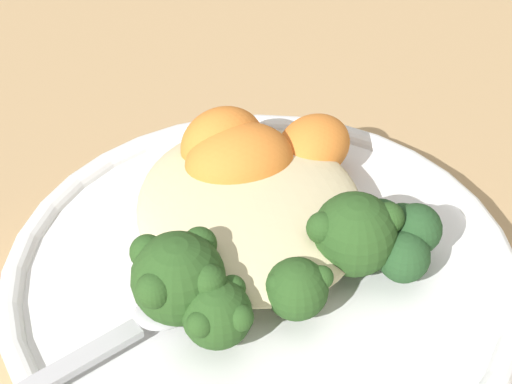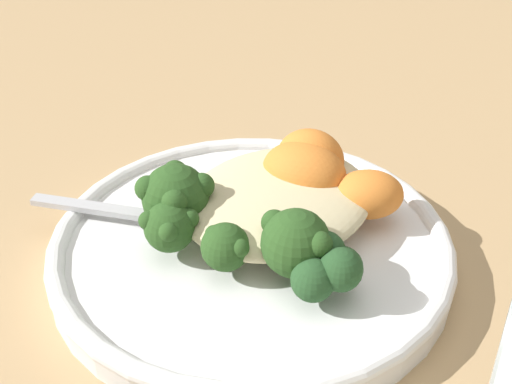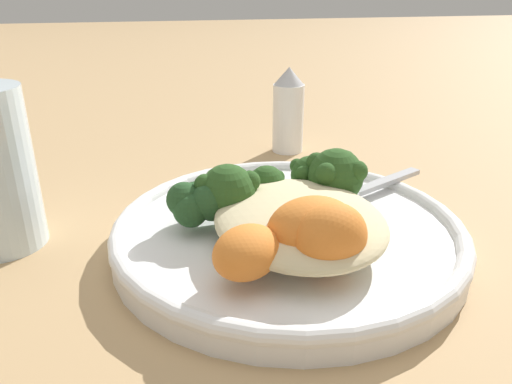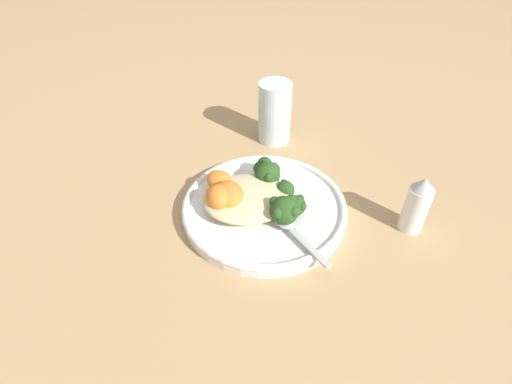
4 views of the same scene
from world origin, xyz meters
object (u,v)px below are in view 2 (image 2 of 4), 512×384
Objects in this scene: sweet_potato_chunk_2 at (368,194)px; kale_tuft at (324,268)px; broccoli_stalk_0 at (184,198)px; spoon at (149,214)px; broccoli_stalk_3 at (286,239)px; broccoli_stalk_1 at (184,224)px; plate at (252,249)px; quinoa_mound at (283,202)px; sweet_potato_chunk_0 at (306,174)px; sweet_potato_chunk_1 at (310,159)px; broccoli_stalk_2 at (237,234)px.

sweet_potato_chunk_2 and kale_tuft have the same top height.
broccoli_stalk_0 reaches higher than spoon.
spoon is at bearing -133.40° from broccoli_stalk_3.
broccoli_stalk_1 and sweet_potato_chunk_2 have the same top height.
broccoli_stalk_1 is (0.03, -0.03, 0.02)m from plate.
broccoli_stalk_0 is at bearing -44.52° from sweet_potato_chunk_2.
quinoa_mound reaches higher than spoon.
quinoa_mound is 2.93× the size of sweet_potato_chunk_2.
broccoli_stalk_0 is 0.08m from sweet_potato_chunk_0.
quinoa_mound is 1.31× the size of broccoli_stalk_3.
spoon is at bearing -22.81° from broccoli_stalk_0.
plate is 0.07m from sweet_potato_chunk_1.
sweet_potato_chunk_1 reaches higher than sweet_potato_chunk_2.
kale_tuft is 0.40× the size of spoon.
sweet_potato_chunk_0 reaches higher than quinoa_mound.
broccoli_stalk_1 is at bearing -17.75° from sweet_potato_chunk_0.
quinoa_mound is 1.81× the size of broccoli_stalk_0.
quinoa_mound is 0.07m from kale_tuft.
broccoli_stalk_2 is at bearing 6.64° from sweet_potato_chunk_1.
plate is at bearing 5.80° from sweet_potato_chunk_1.
broccoli_stalk_3 is 2.24× the size of sweet_potato_chunk_2.
plate is 1.91× the size of quinoa_mound.
kale_tuft is (-0.02, 0.09, 0.00)m from broccoli_stalk_1.
broccoli_stalk_1 reaches higher than broccoli_stalk_2.
broccoli_stalk_0 is 0.03m from spoon.
sweet_potato_chunk_1 is at bearing -166.39° from quinoa_mound.
kale_tuft reaches higher than quinoa_mound.
broccoli_stalk_3 is 0.07m from sweet_potato_chunk_2.
broccoli_stalk_1 reaches higher than quinoa_mound.
sweet_potato_chunk_0 is 1.30× the size of kale_tuft.
broccoli_stalk_3 is at bearing 165.76° from spoon.
sweet_potato_chunk_0 is at bearing 28.33° from sweet_potato_chunk_1.
spoon is at bearing -75.46° from broccoli_stalk_1.
sweet_potato_chunk_2 is at bearing 85.97° from sweet_potato_chunk_1.
sweet_potato_chunk_1 is at bearing -160.15° from broccoli_stalk_0.
sweet_potato_chunk_0 is (-0.07, -0.00, 0.01)m from broccoli_stalk_2.
sweet_potato_chunk_1 reaches higher than broccoli_stalk_2.
spoon is (-0.00, -0.03, -0.01)m from broccoli_stalk_1.
sweet_potato_chunk_0 is at bearing -175.45° from quinoa_mound.
spoon is (0.02, -0.09, -0.01)m from broccoli_stalk_3.
broccoli_stalk_3 reaches higher than broccoli_stalk_1.
spoon is (0.08, -0.06, -0.02)m from sweet_potato_chunk_0.
quinoa_mound is at bearing 173.27° from plate.
quinoa_mound is at bearing 13.61° from sweet_potato_chunk_1.
broccoli_stalk_3 is 0.09m from sweet_potato_chunk_1.
broccoli_stalk_2 is (-0.00, 0.04, -0.01)m from broccoli_stalk_0.
sweet_potato_chunk_1 is 0.11m from spoon.
broccoli_stalk_2 is 0.83× the size of broccoli_stalk_3.
sweet_potato_chunk_2 is at bearing 105.60° from sweet_potato_chunk_0.
broccoli_stalk_0 is at bearing -116.74° from broccoli_stalk_1.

